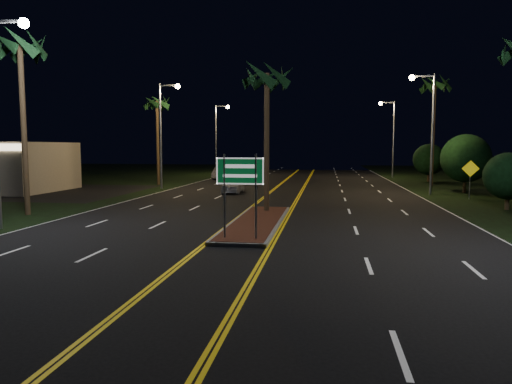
% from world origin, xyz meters
% --- Properties ---
extents(ground, '(120.00, 120.00, 0.00)m').
position_xyz_m(ground, '(0.00, 0.00, 0.00)').
color(ground, black).
rests_on(ground, ground).
extents(median_island, '(2.25, 10.25, 0.17)m').
position_xyz_m(median_island, '(0.00, 7.00, 0.08)').
color(median_island, gray).
rests_on(median_island, ground).
extents(highway_sign, '(1.80, 0.08, 3.20)m').
position_xyz_m(highway_sign, '(0.00, 2.80, 2.40)').
color(highway_sign, gray).
rests_on(highway_sign, ground).
extents(streetlight_left_near, '(1.91, 0.44, 9.00)m').
position_xyz_m(streetlight_left_near, '(-10.61, 4.00, 5.66)').
color(streetlight_left_near, gray).
rests_on(streetlight_left_near, ground).
extents(streetlight_left_mid, '(1.91, 0.44, 9.00)m').
position_xyz_m(streetlight_left_mid, '(-10.61, 24.00, 5.66)').
color(streetlight_left_mid, gray).
rests_on(streetlight_left_mid, ground).
extents(streetlight_left_far, '(1.91, 0.44, 9.00)m').
position_xyz_m(streetlight_left_far, '(-10.61, 44.00, 5.66)').
color(streetlight_left_far, gray).
rests_on(streetlight_left_far, ground).
extents(streetlight_right_mid, '(1.91, 0.44, 9.00)m').
position_xyz_m(streetlight_right_mid, '(10.61, 22.00, 5.66)').
color(streetlight_right_mid, gray).
rests_on(streetlight_right_mid, ground).
extents(streetlight_right_far, '(1.91, 0.44, 9.00)m').
position_xyz_m(streetlight_right_far, '(10.61, 42.00, 5.66)').
color(streetlight_right_far, gray).
rests_on(streetlight_right_far, ground).
extents(palm_median, '(2.40, 2.40, 8.30)m').
position_xyz_m(palm_median, '(0.00, 10.50, 7.28)').
color(palm_median, '#382819').
rests_on(palm_median, ground).
extents(palm_left_near, '(2.40, 2.40, 9.80)m').
position_xyz_m(palm_left_near, '(-12.50, 8.00, 8.68)').
color(palm_left_near, '#382819').
rests_on(palm_left_near, ground).
extents(palm_left_far, '(2.40, 2.40, 8.80)m').
position_xyz_m(palm_left_far, '(-12.80, 28.00, 7.75)').
color(palm_left_far, '#382819').
rests_on(palm_left_far, ground).
extents(palm_right_far, '(2.40, 2.40, 10.30)m').
position_xyz_m(palm_right_far, '(12.80, 30.00, 9.14)').
color(palm_right_far, '#382819').
rests_on(palm_right_far, ground).
extents(shrub_near, '(2.70, 2.70, 3.30)m').
position_xyz_m(shrub_near, '(13.50, 14.00, 1.95)').
color(shrub_near, '#382819').
rests_on(shrub_near, ground).
extents(shrub_mid, '(3.78, 3.78, 4.62)m').
position_xyz_m(shrub_mid, '(14.00, 24.00, 2.73)').
color(shrub_mid, '#382819').
rests_on(shrub_mid, ground).
extents(shrub_far, '(3.24, 3.24, 3.96)m').
position_xyz_m(shrub_far, '(13.80, 36.00, 2.34)').
color(shrub_far, '#382819').
rests_on(shrub_far, ground).
extents(car_near, '(1.84, 4.26, 1.42)m').
position_xyz_m(car_near, '(-4.11, 21.46, 0.71)').
color(car_near, silver).
rests_on(car_near, ground).
extents(car_far, '(2.20, 4.64, 1.51)m').
position_xyz_m(car_far, '(-8.73, 36.73, 0.76)').
color(car_far, '#ABACB5').
rests_on(car_far, ground).
extents(warning_sign, '(1.12, 0.17, 2.70)m').
position_xyz_m(warning_sign, '(13.00, 19.29, 1.77)').
color(warning_sign, gray).
rests_on(warning_sign, ground).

